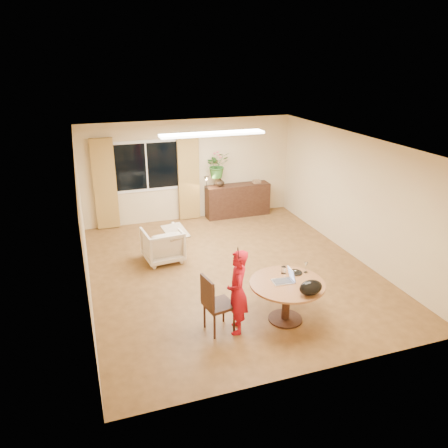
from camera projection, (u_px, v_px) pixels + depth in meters
name	position (u px, v px, depth m)	size (l,w,h in m)	color
floor	(231.00, 270.00, 8.88)	(6.50, 6.50, 0.00)	brown
ceiling	(232.00, 143.00, 7.94)	(6.50, 6.50, 0.00)	white
wall_back	(189.00, 170.00, 11.28)	(5.50, 5.50, 0.00)	#D4B68A
wall_left	(83.00, 227.00, 7.59)	(6.50, 6.50, 0.00)	#D4B68A
wall_right	(354.00, 196.00, 9.23)	(6.50, 6.50, 0.00)	#D4B68A
window	(147.00, 166.00, 10.86)	(1.70, 0.03, 1.30)	white
curtain_left	(105.00, 184.00, 10.61)	(0.55, 0.08, 2.25)	olive
curtain_right	(189.00, 177.00, 11.24)	(0.55, 0.08, 2.25)	olive
ceiling_panel	(212.00, 134.00, 9.01)	(2.20, 0.35, 0.05)	white
dining_table	(287.00, 291.00, 7.03)	(1.21, 1.21, 0.69)	brown
dining_chair	(219.00, 303.00, 6.78)	(0.47, 0.43, 0.97)	black
child	(238.00, 292.00, 6.71)	(0.33, 0.50, 1.38)	red
laptop	(283.00, 276.00, 6.96)	(0.34, 0.23, 0.23)	#B7B7BC
tumbler	(284.00, 270.00, 7.26)	(0.08, 0.08, 0.12)	white
wine_glass	(306.00, 267.00, 7.27)	(0.07, 0.07, 0.19)	white
pot_lid	(295.00, 272.00, 7.27)	(0.23, 0.23, 0.04)	white
handbag	(311.00, 288.00, 6.58)	(0.37, 0.22, 0.25)	black
armchair	(163.00, 245.00, 9.18)	(0.77, 0.79, 0.72)	beige
throw	(175.00, 228.00, 9.06)	(0.45, 0.55, 0.03)	#C3B49C
sideboard	(238.00, 200.00, 11.76)	(1.73, 0.42, 0.87)	black
vase	(220.00, 182.00, 11.40)	(0.24, 0.24, 0.25)	black
bouquet	(217.00, 165.00, 11.22)	(0.59, 0.51, 0.66)	#286024
book_stack	(257.00, 181.00, 11.74)	(0.20, 0.15, 0.08)	brown
desk_lamp	(206.00, 182.00, 11.23)	(0.13, 0.13, 0.32)	black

